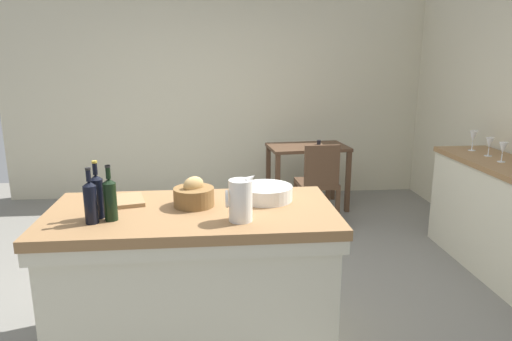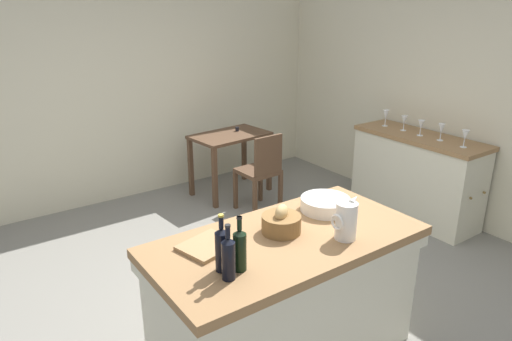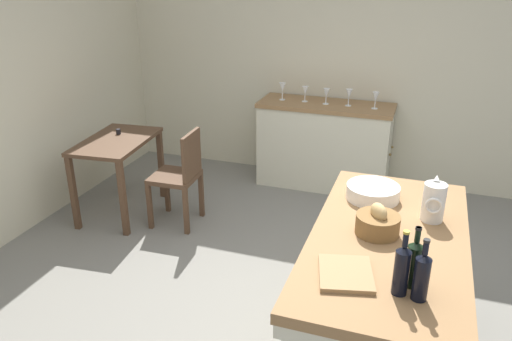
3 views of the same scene
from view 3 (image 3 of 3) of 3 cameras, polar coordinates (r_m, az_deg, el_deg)
The scene contains 18 objects.
ground_plane at distance 3.71m, azimuth 2.81°, elevation -15.70°, with size 6.76×6.76×0.00m, color slate.
wall_right at distance 5.55m, azimuth 10.91°, elevation 11.92°, with size 0.12×5.20×2.60m, color beige.
island_table at distance 3.14m, azimuth 14.04°, elevation -13.65°, with size 1.70×0.85×0.89m.
side_cabinet at distance 5.47m, azimuth 7.68°, elevation 2.87°, with size 0.52×1.42×0.92m.
writing_desk at distance 4.94m, azimuth -15.41°, elevation 2.05°, with size 0.95×0.64×0.80m.
wooden_chair at distance 4.65m, azimuth -8.55°, elevation -0.47°, with size 0.42×0.42×0.91m.
pitcher at distance 3.11m, azimuth 19.43°, elevation -3.36°, with size 0.17×0.13×0.27m.
wash_bowl at distance 3.32m, azimuth 13.06°, elevation -2.38°, with size 0.34×0.34×0.09m, color silver.
bread_basket at distance 2.90m, azimuth 13.57°, elevation -5.77°, with size 0.24×0.24×0.18m.
cutting_board at distance 2.54m, azimuth 10.09°, elevation -11.38°, with size 0.30×0.26×0.02m, color #99754C.
wine_bottle_dark at distance 2.48m, azimuth 17.40°, elevation -9.89°, with size 0.07×0.07×0.31m.
wine_bottle_amber at distance 2.41m, azimuth 16.14°, elevation -10.61°, with size 0.07×0.07×0.33m.
wine_bottle_green at distance 2.40m, azimuth 18.20°, elevation -11.19°, with size 0.07×0.07×0.31m.
wine_glass_far_left at distance 5.21m, azimuth 13.35°, elevation 8.05°, with size 0.07×0.07×0.17m.
wine_glass_left at distance 5.26m, azimuth 10.45°, elevation 8.45°, with size 0.07×0.07×0.17m.
wine_glass_middle at distance 5.29m, azimuth 7.94°, elevation 8.62°, with size 0.07×0.07×0.16m.
wine_glass_right at distance 5.36m, azimuth 5.57°, elevation 8.90°, with size 0.07×0.07×0.16m.
wine_glass_far_right at distance 5.41m, azimuth 3.01°, elevation 9.26°, with size 0.07×0.07×0.18m.
Camera 3 is at (-2.80, -0.79, 2.31)m, focal length 35.43 mm.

